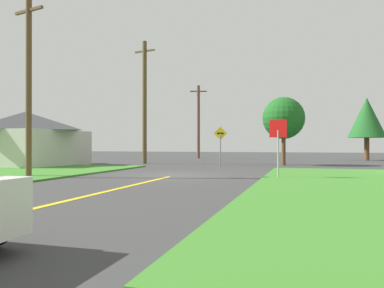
{
  "coord_description": "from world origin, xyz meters",
  "views": [
    {
      "loc": [
        5.86,
        -17.36,
        1.45
      ],
      "look_at": [
        -0.17,
        3.23,
        1.5
      ],
      "focal_mm": 35.76,
      "sensor_mm": 36.0,
      "label": 1
    }
  ],
  "objects_px": {
    "utility_pole_far": "(198,121)",
    "direction_sign": "(220,142)",
    "utility_pole_near": "(29,83)",
    "utility_pole_mid": "(145,101)",
    "pine_tree_center": "(284,118)",
    "oak_tree_left": "(367,118)",
    "stop_sign": "(278,137)",
    "barn": "(25,139)"
  },
  "relations": [
    {
      "from": "stop_sign",
      "to": "utility_pole_far",
      "type": "xyz_separation_m",
      "value": [
        -9.97,
        23.54,
        2.29
      ]
    },
    {
      "from": "oak_tree_left",
      "to": "utility_pole_far",
      "type": "bearing_deg",
      "value": 176.19
    },
    {
      "from": "utility_pole_mid",
      "to": "pine_tree_center",
      "type": "height_order",
      "value": "utility_pole_mid"
    },
    {
      "from": "stop_sign",
      "to": "direction_sign",
      "type": "bearing_deg",
      "value": -50.25
    },
    {
      "from": "stop_sign",
      "to": "pine_tree_center",
      "type": "height_order",
      "value": "pine_tree_center"
    },
    {
      "from": "utility_pole_mid",
      "to": "utility_pole_far",
      "type": "bearing_deg",
      "value": 86.62
    },
    {
      "from": "utility_pole_far",
      "to": "pine_tree_center",
      "type": "xyz_separation_m",
      "value": [
        9.63,
        -12.15,
        -0.71
      ]
    },
    {
      "from": "stop_sign",
      "to": "utility_pole_near",
      "type": "relative_size",
      "value": 0.31
    },
    {
      "from": "direction_sign",
      "to": "oak_tree_left",
      "type": "xyz_separation_m",
      "value": [
        11.07,
        13.7,
        2.32
      ]
    },
    {
      "from": "utility_pole_near",
      "to": "utility_pole_mid",
      "type": "xyz_separation_m",
      "value": [
        0.02,
        12.89,
        0.61
      ]
    },
    {
      "from": "stop_sign",
      "to": "utility_pole_near",
      "type": "height_order",
      "value": "utility_pole_near"
    },
    {
      "from": "direction_sign",
      "to": "barn",
      "type": "relative_size",
      "value": 0.39
    },
    {
      "from": "stop_sign",
      "to": "pine_tree_center",
      "type": "distance_m",
      "value": 11.5
    },
    {
      "from": "oak_tree_left",
      "to": "barn",
      "type": "bearing_deg",
      "value": -145.24
    },
    {
      "from": "direction_sign",
      "to": "barn",
      "type": "distance_m",
      "value": 13.51
    },
    {
      "from": "pine_tree_center",
      "to": "oak_tree_left",
      "type": "bearing_deg",
      "value": 57.44
    },
    {
      "from": "utility_pole_mid",
      "to": "pine_tree_center",
      "type": "xyz_separation_m",
      "value": [
        10.39,
        0.73,
        -1.47
      ]
    },
    {
      "from": "utility_pole_near",
      "to": "pine_tree_center",
      "type": "xyz_separation_m",
      "value": [
        10.41,
        13.62,
        -0.86
      ]
    },
    {
      "from": "barn",
      "to": "utility_pole_near",
      "type": "bearing_deg",
      "value": -49.27
    },
    {
      "from": "utility_pole_far",
      "to": "oak_tree_left",
      "type": "xyz_separation_m",
      "value": [
        16.68,
        -1.11,
        -0.07
      ]
    },
    {
      "from": "utility_pole_mid",
      "to": "barn",
      "type": "distance_m",
      "value": 8.94
    },
    {
      "from": "utility_pole_near",
      "to": "utility_pole_far",
      "type": "xyz_separation_m",
      "value": [
        0.78,
        25.77,
        -0.14
      ]
    },
    {
      "from": "stop_sign",
      "to": "oak_tree_left",
      "type": "bearing_deg",
      "value": -93.46
    },
    {
      "from": "pine_tree_center",
      "to": "barn",
      "type": "bearing_deg",
      "value": -161.44
    },
    {
      "from": "utility_pole_far",
      "to": "stop_sign",
      "type": "bearing_deg",
      "value": -67.04
    },
    {
      "from": "stop_sign",
      "to": "utility_pole_mid",
      "type": "xyz_separation_m",
      "value": [
        -10.73,
        10.65,
        3.05
      ]
    },
    {
      "from": "oak_tree_left",
      "to": "direction_sign",
      "type": "bearing_deg",
      "value": -128.94
    },
    {
      "from": "utility_pole_mid",
      "to": "utility_pole_far",
      "type": "xyz_separation_m",
      "value": [
        0.76,
        12.89,
        -0.75
      ]
    },
    {
      "from": "utility_pole_mid",
      "to": "stop_sign",
      "type": "bearing_deg",
      "value": -44.78
    },
    {
      "from": "utility_pole_near",
      "to": "utility_pole_far",
      "type": "relative_size",
      "value": 1.02
    },
    {
      "from": "utility_pole_mid",
      "to": "oak_tree_left",
      "type": "height_order",
      "value": "utility_pole_mid"
    },
    {
      "from": "utility_pole_far",
      "to": "direction_sign",
      "type": "distance_m",
      "value": 16.02
    },
    {
      "from": "stop_sign",
      "to": "utility_pole_far",
      "type": "height_order",
      "value": "utility_pole_far"
    },
    {
      "from": "utility_pole_far",
      "to": "pine_tree_center",
      "type": "distance_m",
      "value": 15.52
    },
    {
      "from": "utility_pole_far",
      "to": "pine_tree_center",
      "type": "bearing_deg",
      "value": -51.61
    },
    {
      "from": "stop_sign",
      "to": "utility_pole_mid",
      "type": "distance_m",
      "value": 15.42
    },
    {
      "from": "oak_tree_left",
      "to": "pine_tree_center",
      "type": "distance_m",
      "value": 13.12
    },
    {
      "from": "stop_sign",
      "to": "utility_pole_far",
      "type": "bearing_deg",
      "value": -53.84
    },
    {
      "from": "barn",
      "to": "utility_pole_mid",
      "type": "bearing_deg",
      "value": 36.6
    },
    {
      "from": "utility_pole_near",
      "to": "utility_pole_far",
      "type": "distance_m",
      "value": 25.79
    },
    {
      "from": "stop_sign",
      "to": "pine_tree_center",
      "type": "bearing_deg",
      "value": -75.09
    },
    {
      "from": "utility_pole_mid",
      "to": "utility_pole_near",
      "type": "bearing_deg",
      "value": -90.07
    }
  ]
}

